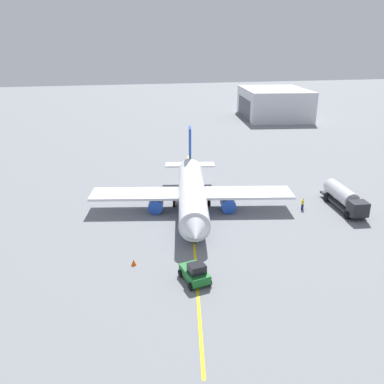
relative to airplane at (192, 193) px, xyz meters
The scene contains 8 objects.
ground_plane 2.74m from the airplane, 11.55° to the right, with size 400.00×400.00×0.00m, color slate.
airplane is the anchor object (origin of this frame).
fuel_tanker 22.35m from the airplane, 78.64° to the left, with size 10.62×3.76×3.15m.
pushback_tug 18.60m from the airplane, 12.14° to the right, with size 3.92×2.92×2.20m.
refueling_worker 16.36m from the airplane, 78.05° to the left, with size 0.63×0.59×1.71m.
safety_cone_nose 16.79m from the airplane, 35.70° to the right, with size 0.60×0.60×0.67m, color #F2590F.
distant_hangar 83.25m from the airplane, 147.93° to the left, with size 28.92×23.45×9.35m.
taxi_line_marking 2.74m from the airplane, 11.55° to the right, with size 61.43×0.30×0.01m, color yellow.
Camera 1 is at (50.96, -11.90, 22.63)m, focal length 36.68 mm.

